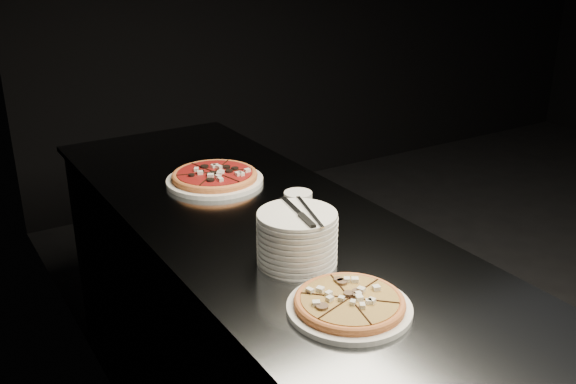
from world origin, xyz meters
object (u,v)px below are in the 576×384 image
cutlery (303,214)px  plate_stack (297,238)px  counter (285,362)px  pizza_tomato (215,177)px  ramekin (298,203)px  pizza_mushroom (349,304)px

cutlery → plate_stack: bearing=127.5°
counter → pizza_tomato: pizza_tomato is taller
pizza_tomato → ramekin: bearing=-76.3°
counter → cutlery: size_ratio=11.16×
pizza_tomato → plate_stack: (-0.07, -0.66, 0.05)m
counter → pizza_mushroom: pizza_mushroom is taller
ramekin → plate_stack: bearing=-123.1°
counter → plate_stack: 0.56m
plate_stack → cutlery: bearing=-62.4°
ramekin → counter: bearing=-138.6°
pizza_mushroom → plate_stack: bearing=84.3°
counter → pizza_tomato: bearing=89.1°
counter → ramekin: (0.10, 0.09, 0.50)m
counter → ramekin: size_ratio=27.73×
pizza_tomato → counter: bearing=-90.9°
cutlery → ramekin: (0.16, 0.28, -0.10)m
pizza_mushroom → pizza_tomato: pizza_tomato is taller
plate_stack → counter: bearing=68.7°
pizza_tomato → cutlery: (-0.07, -0.67, 0.12)m
plate_stack → ramekin: bearing=56.9°
pizza_tomato → ramekin: 0.41m
counter → pizza_tomato: 0.69m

